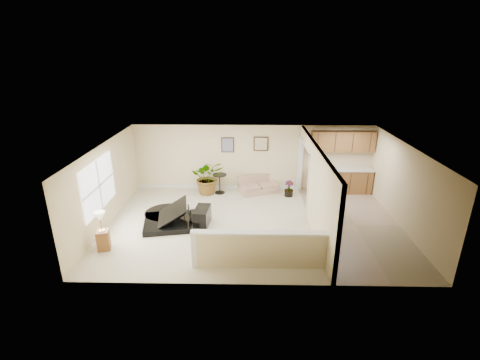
{
  "coord_description": "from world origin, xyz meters",
  "views": [
    {
      "loc": [
        -0.21,
        -9.68,
        5.09
      ],
      "look_at": [
        -0.43,
        0.4,
        1.31
      ],
      "focal_mm": 26.0,
      "sensor_mm": 36.0,
      "label": 1
    }
  ],
  "objects_px": {
    "piano_bench": "(202,217)",
    "small_plant": "(289,190)",
    "piano": "(169,204)",
    "lamp_stand": "(102,234)",
    "accent_table": "(220,181)",
    "palm_plant": "(208,177)",
    "loveseat": "(258,184)"
  },
  "relations": [
    {
      "from": "piano",
      "to": "loveseat",
      "type": "xyz_separation_m",
      "value": [
        2.84,
        2.63,
        -0.32
      ]
    },
    {
      "from": "piano",
      "to": "accent_table",
      "type": "relative_size",
      "value": 2.81
    },
    {
      "from": "accent_table",
      "to": "piano",
      "type": "bearing_deg",
      "value": -119.38
    },
    {
      "from": "loveseat",
      "to": "small_plant",
      "type": "xyz_separation_m",
      "value": [
        1.11,
        -0.42,
        -0.05
      ]
    },
    {
      "from": "piano",
      "to": "small_plant",
      "type": "relative_size",
      "value": 3.51
    },
    {
      "from": "piano_bench",
      "to": "loveseat",
      "type": "height_order",
      "value": "loveseat"
    },
    {
      "from": "piano_bench",
      "to": "small_plant",
      "type": "xyz_separation_m",
      "value": [
        2.92,
        2.32,
        -0.02
      ]
    },
    {
      "from": "piano_bench",
      "to": "palm_plant",
      "type": "xyz_separation_m",
      "value": [
        -0.09,
        2.52,
        0.37
      ]
    },
    {
      "from": "piano",
      "to": "accent_table",
      "type": "bearing_deg",
      "value": 50.04
    },
    {
      "from": "loveseat",
      "to": "palm_plant",
      "type": "xyz_separation_m",
      "value": [
        -1.9,
        -0.22,
        0.34
      ]
    },
    {
      "from": "palm_plant",
      "to": "small_plant",
      "type": "bearing_deg",
      "value": -3.91
    },
    {
      "from": "small_plant",
      "to": "piano_bench",
      "type": "bearing_deg",
      "value": -141.57
    },
    {
      "from": "small_plant",
      "to": "loveseat",
      "type": "bearing_deg",
      "value": 159.1
    },
    {
      "from": "loveseat",
      "to": "accent_table",
      "type": "height_order",
      "value": "loveseat"
    },
    {
      "from": "piano_bench",
      "to": "lamp_stand",
      "type": "xyz_separation_m",
      "value": [
        -2.5,
        -1.47,
        0.19
      ]
    },
    {
      "from": "piano",
      "to": "lamp_stand",
      "type": "relative_size",
      "value": 1.89
    },
    {
      "from": "piano_bench",
      "to": "small_plant",
      "type": "height_order",
      "value": "small_plant"
    },
    {
      "from": "loveseat",
      "to": "palm_plant",
      "type": "distance_m",
      "value": 1.94
    },
    {
      "from": "accent_table",
      "to": "small_plant",
      "type": "height_order",
      "value": "accent_table"
    },
    {
      "from": "piano",
      "to": "piano_bench",
      "type": "bearing_deg",
      "value": -16.97
    },
    {
      "from": "piano_bench",
      "to": "accent_table",
      "type": "distance_m",
      "value": 2.59
    },
    {
      "from": "piano",
      "to": "palm_plant",
      "type": "distance_m",
      "value": 2.58
    },
    {
      "from": "loveseat",
      "to": "small_plant",
      "type": "relative_size",
      "value": 2.79
    },
    {
      "from": "loveseat",
      "to": "small_plant",
      "type": "bearing_deg",
      "value": -40.89
    },
    {
      "from": "small_plant",
      "to": "palm_plant",
      "type": "bearing_deg",
      "value": 176.09
    },
    {
      "from": "loveseat",
      "to": "piano_bench",
      "type": "bearing_deg",
      "value": -143.47
    },
    {
      "from": "accent_table",
      "to": "piano_bench",
      "type": "bearing_deg",
      "value": -97.76
    },
    {
      "from": "loveseat",
      "to": "lamp_stand",
      "type": "xyz_separation_m",
      "value": [
        -4.31,
        -4.21,
        0.16
      ]
    },
    {
      "from": "loveseat",
      "to": "small_plant",
      "type": "distance_m",
      "value": 1.19
    },
    {
      "from": "piano_bench",
      "to": "palm_plant",
      "type": "height_order",
      "value": "palm_plant"
    },
    {
      "from": "piano_bench",
      "to": "lamp_stand",
      "type": "relative_size",
      "value": 0.75
    },
    {
      "from": "piano",
      "to": "palm_plant",
      "type": "relative_size",
      "value": 1.57
    }
  ]
}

